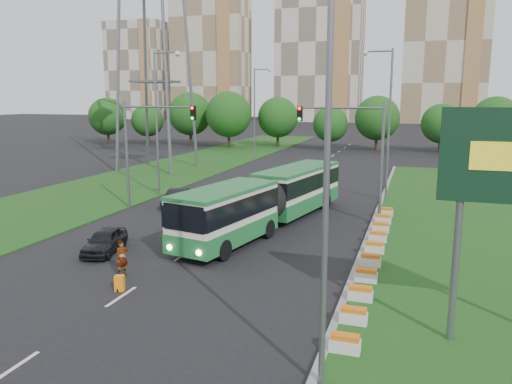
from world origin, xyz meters
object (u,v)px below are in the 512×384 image
(traffic_mast_median, at_px, (357,143))
(pedestrian, at_px, (122,258))
(traffic_mast_left, at_px, (145,138))
(articulated_bus, at_px, (267,199))
(car_left_far, at_px, (177,198))
(shopping_trolley, at_px, (120,283))
(car_left_near, at_px, (105,241))

(traffic_mast_median, height_order, pedestrian, traffic_mast_median)
(traffic_mast_left, xyz_separation_m, articulated_bus, (9.83, -1.85, -3.56))
(car_left_far, bearing_deg, shopping_trolley, -81.48)
(traffic_mast_left, relative_size, pedestrian, 4.64)
(traffic_mast_left, relative_size, car_left_near, 2.09)
(car_left_far, relative_size, shopping_trolley, 5.86)
(traffic_mast_median, height_order, shopping_trolley, traffic_mast_median)
(traffic_mast_left, relative_size, car_left_far, 1.99)
(articulated_bus, relative_size, pedestrian, 10.32)
(articulated_bus, relative_size, car_left_near, 4.65)
(traffic_mast_median, bearing_deg, pedestrian, -123.52)
(car_left_near, bearing_deg, traffic_mast_left, 94.14)
(car_left_near, bearing_deg, articulated_bus, 37.17)
(traffic_mast_left, relative_size, articulated_bus, 0.45)
(articulated_bus, distance_m, car_left_far, 9.08)
(traffic_mast_left, height_order, car_left_far, traffic_mast_left)
(car_left_far, distance_m, pedestrian, 15.14)
(traffic_mast_left, height_order, pedestrian, traffic_mast_left)
(car_left_far, bearing_deg, pedestrian, -82.78)
(car_left_near, xyz_separation_m, pedestrian, (2.91, -2.81, 0.21))
(traffic_mast_median, distance_m, shopping_trolley, 18.19)
(traffic_mast_median, xyz_separation_m, traffic_mast_left, (-15.16, -1.00, 0.00))
(traffic_mast_median, bearing_deg, articulated_bus, -151.87)
(pedestrian, bearing_deg, car_left_far, 40.40)
(traffic_mast_median, distance_m, car_left_near, 16.95)
(traffic_mast_median, xyz_separation_m, car_left_far, (-13.62, 0.68, -4.69))
(shopping_trolley, bearing_deg, car_left_far, 88.86)
(articulated_bus, height_order, car_left_far, articulated_bus)
(traffic_mast_left, distance_m, shopping_trolley, 16.80)
(car_left_far, relative_size, pedestrian, 2.32)
(traffic_mast_median, distance_m, car_left_far, 14.42)
(car_left_near, height_order, pedestrian, pedestrian)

